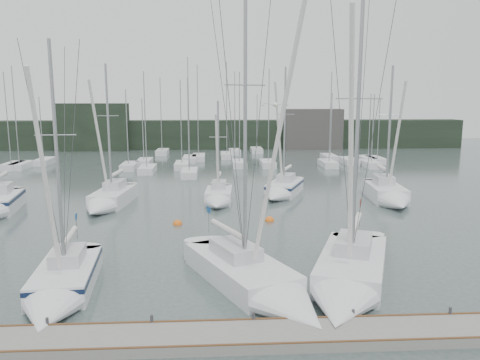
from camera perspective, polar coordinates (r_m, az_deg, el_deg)
The scene contains 16 objects.
ground at distance 23.10m, azimuth -4.30°, elevation -13.09°, with size 160.00×160.00×0.00m, color #404E4C.
dock at distance 18.51m, azimuth -4.58°, elevation -18.62°, with size 24.00×2.00×0.40m, color slate.
far_treeline at distance 83.49m, azimuth -3.63°, elevation 5.56°, with size 90.00×4.00×5.00m, color black.
far_building_left at distance 83.93m, azimuth -17.52°, elevation 6.17°, with size 12.00×3.00×8.00m, color black.
far_building_right at distance 83.29m, azimuth 8.91°, elevation 6.14°, with size 10.00×3.00×7.00m, color #43403D.
mast_forest at distance 64.47m, azimuth -2.60°, elevation 2.42°, with size 50.02×27.38×14.52m.
sailboat_near_left at distance 23.22m, azimuth -21.10°, elevation -12.23°, with size 3.42×8.84×12.49m.
sailboat_near_center at distance 22.01m, azimuth 2.84°, elevation -12.77°, with size 7.00×10.53×16.36m.
sailboat_near_right at distance 22.92m, azimuth 13.00°, elevation -11.96°, with size 6.68×10.65×15.27m.
sailboat_mid_b at distance 40.20m, azimuth -15.88°, elevation -2.50°, with size 3.50×8.72×12.57m.
sailboat_mid_c at distance 40.07m, azimuth -2.68°, elevation -2.24°, with size 2.64×6.33×9.45m.
sailboat_mid_d at distance 43.23m, azimuth 5.03°, elevation -1.26°, with size 5.20×7.78×12.58m.
sailboat_mid_e at distance 42.46m, azimuth 17.77°, elevation -1.88°, with size 3.49×8.59×12.60m.
buoy_a at distance 34.23m, azimuth -7.63°, elevation -5.38°, with size 0.68×0.68×0.68m, color orange.
buoy_b at distance 34.93m, azimuth 3.61°, elevation -4.99°, with size 0.69×0.69×0.69m, color orange.
seagull at distance 21.33m, azimuth 4.31°, elevation 9.15°, with size 1.09×0.50×0.22m.
Camera 1 is at (0.47, -21.23, 9.09)m, focal length 35.00 mm.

